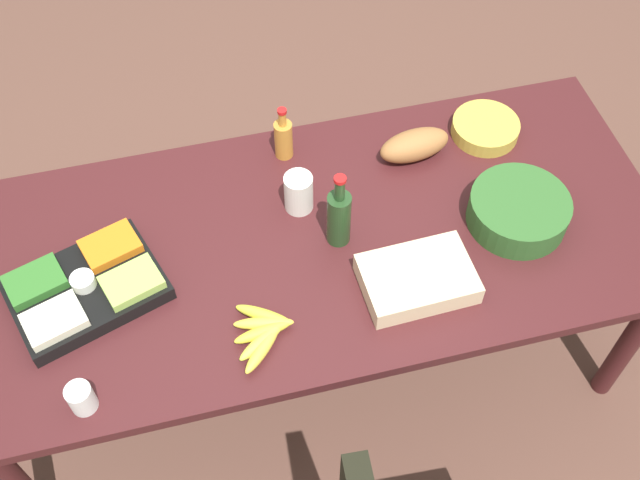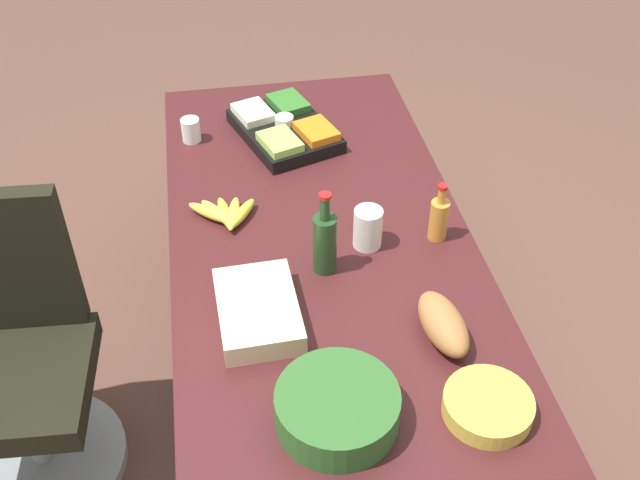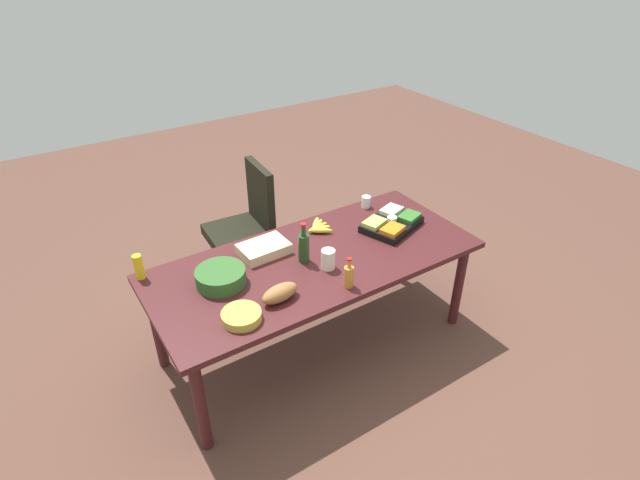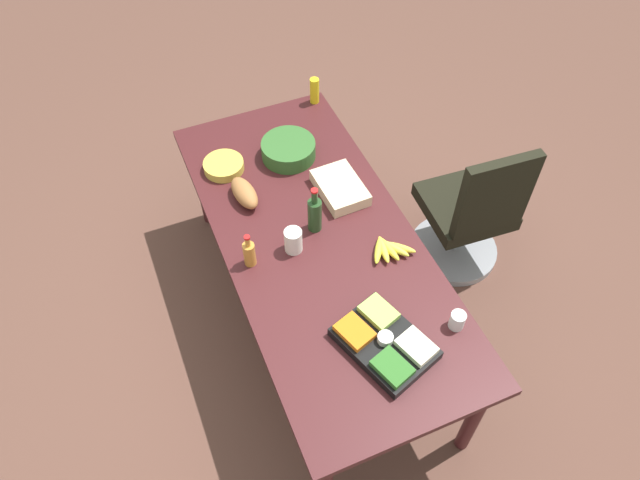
% 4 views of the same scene
% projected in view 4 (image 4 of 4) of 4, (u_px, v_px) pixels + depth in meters
% --- Properties ---
extents(ground_plane, '(10.00, 10.00, 0.00)m').
position_uv_depth(ground_plane, '(318.00, 316.00, 3.63)').
color(ground_plane, brown).
extents(conference_table, '(2.19, 0.96, 0.74)m').
position_uv_depth(conference_table, '(318.00, 248.00, 3.11)').
color(conference_table, '#42191B').
rests_on(conference_table, ground).
extents(office_chair, '(0.56, 0.56, 1.01)m').
position_uv_depth(office_chair, '(468.00, 219.00, 3.60)').
color(office_chair, gray).
rests_on(office_chair, ground).
extents(bread_loaf, '(0.25, 0.14, 0.10)m').
position_uv_depth(bread_loaf, '(244.00, 193.00, 3.18)').
color(bread_loaf, '#A36838').
rests_on(bread_loaf, conference_table).
extents(mayo_jar, '(0.10, 0.10, 0.13)m').
position_uv_depth(mayo_jar, '(293.00, 241.00, 2.96)').
color(mayo_jar, white).
rests_on(mayo_jar, conference_table).
extents(salad_bowl, '(0.37, 0.37, 0.10)m').
position_uv_depth(salad_bowl, '(288.00, 150.00, 3.39)').
color(salad_bowl, '#2E5D27').
rests_on(salad_bowl, conference_table).
extents(veggie_tray, '(0.49, 0.42, 0.09)m').
position_uv_depth(veggie_tray, '(385.00, 342.00, 2.64)').
color(veggie_tray, black).
rests_on(veggie_tray, conference_table).
extents(wine_bottle, '(0.08, 0.08, 0.28)m').
position_uv_depth(wine_bottle, '(315.00, 214.00, 3.01)').
color(wine_bottle, '#21401E').
rests_on(wine_bottle, conference_table).
extents(sheet_cake, '(0.33, 0.23, 0.07)m').
position_uv_depth(sheet_cake, '(340.00, 188.00, 3.23)').
color(sheet_cake, beige).
rests_on(sheet_cake, conference_table).
extents(mustard_bottle, '(0.07, 0.07, 0.17)m').
position_uv_depth(mustard_bottle, '(314.00, 91.00, 3.67)').
color(mustard_bottle, yellow).
rests_on(mustard_bottle, conference_table).
extents(dressing_bottle, '(0.06, 0.06, 0.20)m').
position_uv_depth(dressing_bottle, '(249.00, 253.00, 2.90)').
color(dressing_bottle, '#CA8430').
rests_on(dressing_bottle, conference_table).
extents(chip_bowl, '(0.26, 0.26, 0.05)m').
position_uv_depth(chip_bowl, '(224.00, 166.00, 3.34)').
color(chip_bowl, gold).
rests_on(chip_bowl, conference_table).
extents(paper_cup, '(0.08, 0.08, 0.09)m').
position_uv_depth(paper_cup, '(457.00, 320.00, 2.70)').
color(paper_cup, white).
rests_on(paper_cup, conference_table).
extents(banana_bunch, '(0.18, 0.24, 0.04)m').
position_uv_depth(banana_bunch, '(389.00, 249.00, 2.98)').
color(banana_bunch, yellow).
rests_on(banana_bunch, conference_table).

